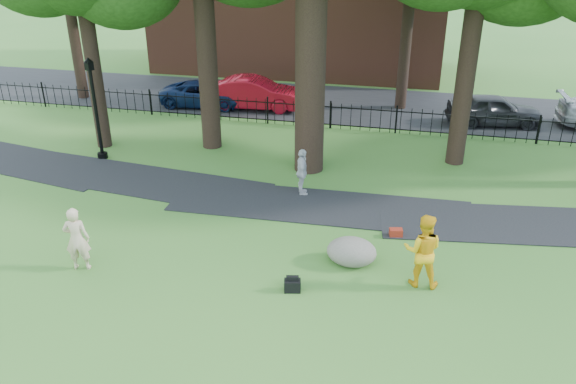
% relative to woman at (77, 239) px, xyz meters
% --- Properties ---
extents(ground, '(120.00, 120.00, 0.00)m').
position_rel_woman_xyz_m(ground, '(4.68, 1.28, -0.92)').
color(ground, '#316623').
rests_on(ground, ground).
extents(footpath, '(36.07, 3.85, 0.03)m').
position_rel_woman_xyz_m(footpath, '(5.68, 5.18, -0.92)').
color(footpath, black).
rests_on(footpath, ground).
extents(street, '(80.00, 7.00, 0.02)m').
position_rel_woman_xyz_m(street, '(4.68, 17.28, -0.92)').
color(street, black).
rests_on(street, ground).
extents(iron_fence, '(44.00, 0.04, 1.20)m').
position_rel_woman_xyz_m(iron_fence, '(4.68, 13.28, -0.32)').
color(iron_fence, black).
rests_on(iron_fence, ground).
extents(woman, '(0.77, 0.62, 1.84)m').
position_rel_woman_xyz_m(woman, '(0.00, 0.00, 0.00)').
color(woman, '#CBAF8B').
rests_on(woman, ground).
extents(man, '(0.98, 0.77, 2.02)m').
position_rel_woman_xyz_m(man, '(9.02, 1.37, 0.09)').
color(man, '#E9A913').
rests_on(man, ground).
extents(pedestrian, '(0.68, 1.06, 1.67)m').
position_rel_woman_xyz_m(pedestrian, '(4.89, 5.99, -0.08)').
color(pedestrian, '#B5B4B9').
rests_on(pedestrian, ground).
extents(boulder, '(1.49, 1.19, 0.81)m').
position_rel_woman_xyz_m(boulder, '(7.15, 1.98, -0.52)').
color(boulder, '#5F594F').
rests_on(boulder, ground).
extents(lamppost, '(0.40, 0.40, 4.06)m').
position_rel_woman_xyz_m(lamppost, '(-3.67, 7.47, 1.07)').
color(lamppost, black).
rests_on(lamppost, ground).
extents(backpack, '(0.47, 0.35, 0.32)m').
position_rel_woman_xyz_m(backpack, '(5.86, 0.29, -0.76)').
color(backpack, black).
rests_on(backpack, ground).
extents(red_bag, '(0.42, 0.31, 0.26)m').
position_rel_woman_xyz_m(red_bag, '(8.28, 3.72, -0.79)').
color(red_bag, maroon).
rests_on(red_bag, ground).
extents(red_sedan, '(5.04, 2.14, 1.62)m').
position_rel_woman_xyz_m(red_sedan, '(0.40, 15.44, -0.11)').
color(red_sedan, '#A10C1B').
rests_on(red_sedan, ground).
extents(navy_van, '(4.68, 2.40, 1.26)m').
position_rel_woman_xyz_m(navy_van, '(-2.25, 15.32, -0.29)').
color(navy_van, '#0D1D44').
rests_on(navy_van, ground).
extents(grey_car, '(4.52, 2.37, 1.47)m').
position_rel_woman_xyz_m(grey_car, '(12.05, 15.53, -0.19)').
color(grey_car, black).
rests_on(grey_car, ground).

